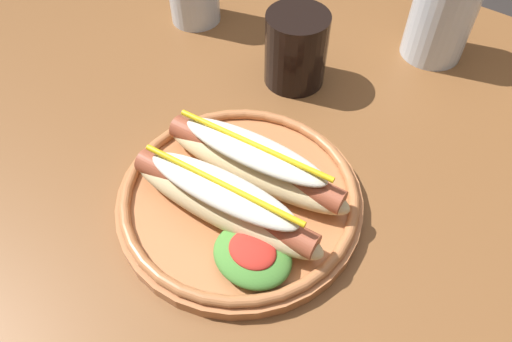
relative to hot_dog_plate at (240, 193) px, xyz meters
The scene contains 4 objects.
dining_table 0.17m from the hot_dog_plate, 56.91° to the left, with size 1.33×0.91×0.74m.
hot_dog_plate is the anchor object (origin of this frame).
soda_cup 0.23m from the hot_dog_plate, 108.82° to the left, with size 0.08×0.08×0.10m, color black.
extra_cup 0.39m from the hot_dog_plate, 82.00° to the left, with size 0.09×0.09×0.13m, color silver.
Camera 1 is at (0.14, -0.33, 1.18)m, focal length 33.91 mm.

